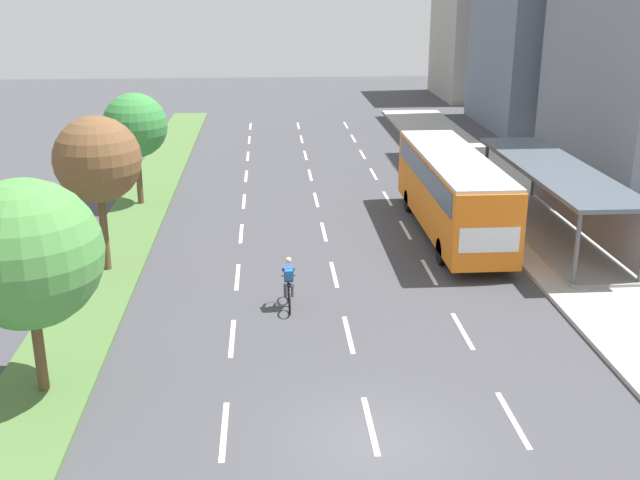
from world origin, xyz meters
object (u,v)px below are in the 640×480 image
median_tree_second (97,160)px  bus (452,186)px  median_tree_nearest (27,254)px  median_tree_third (135,126)px  cyclist (289,285)px  bus_shelter (559,194)px

median_tree_second → bus: bearing=14.3°
bus → median_tree_nearest: size_ratio=2.02×
median_tree_third → cyclist: bearing=-61.9°
bus → median_tree_nearest: bearing=-138.0°
bus → median_tree_third: size_ratio=2.18×
bus_shelter → median_tree_nearest: (-17.75, -11.39, 1.96)m
median_tree_nearest → median_tree_second: size_ratio=0.99×
bus → median_tree_second: 14.09m
median_tree_nearest → bus_shelter: bearing=32.7°
bus_shelter → cyclist: bus_shelter is taller
bus → cyclist: (-6.98, -7.13, -1.28)m
bus → median_tree_second: median_tree_second is taller
cyclist → median_tree_nearest: (-6.50, -5.01, 3.04)m
median_tree_nearest → median_tree_second: 8.71m
cyclist → bus_shelter: bearing=29.5°
bus_shelter → median_tree_nearest: median_tree_nearest is taller
median_tree_nearest → median_tree_third: 17.41m
bus → median_tree_third: bearing=158.8°
median_tree_second → bus_shelter: bearing=8.6°
bus → bus_shelter: bearing=-10.0°
cyclist → median_tree_second: bearing=150.5°
bus → cyclist: 10.05m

